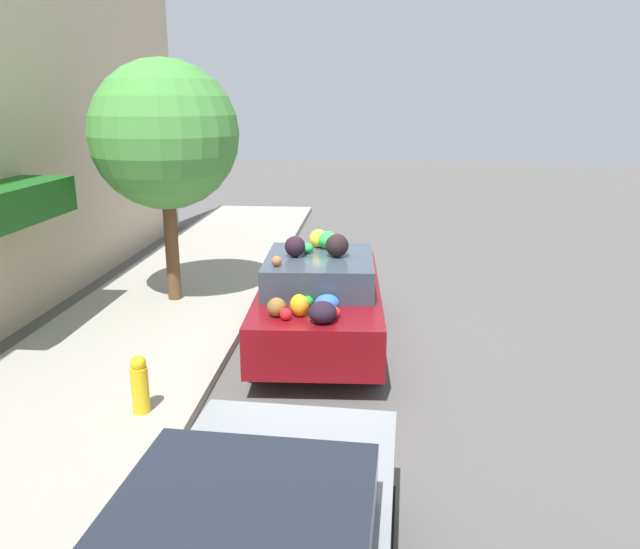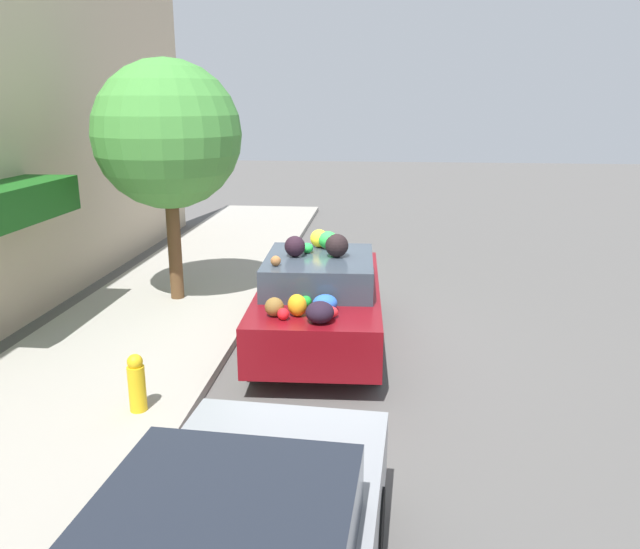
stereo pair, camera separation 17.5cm
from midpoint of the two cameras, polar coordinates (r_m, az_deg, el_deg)
ground_plane at (r=9.70m, az=-0.49°, el=-6.30°), size 60.00×60.00×0.00m
sidewalk_curb at (r=10.31m, az=-15.65°, el=-5.16°), size 24.00×3.20×0.13m
street_tree at (r=11.21m, az=-13.33°, el=12.27°), size 2.54×2.54×4.20m
fire_hydrant at (r=7.57m, az=-15.77°, el=-9.52°), size 0.20×0.20×0.70m
art_car at (r=9.38m, az=0.52°, el=-2.13°), size 4.11×1.92×1.76m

